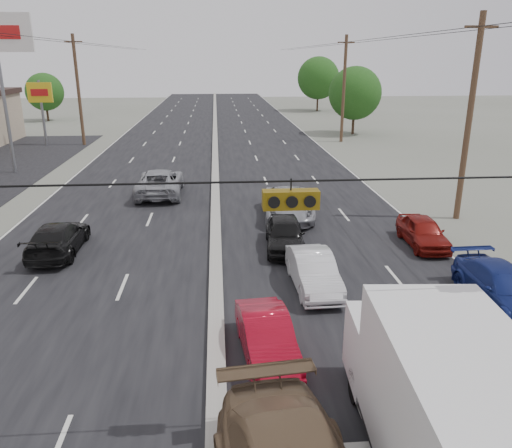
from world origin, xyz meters
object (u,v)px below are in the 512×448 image
object	(u,v)px
queue_car_c	(288,204)
utility_pole_left_c	(78,90)
tree_right_far	(318,78)
oncoming_far	(160,182)
tree_right_mid	(355,93)
queue_car_b	(313,272)
queue_car_d	(503,288)
utility_pole_right_b	(469,119)
pole_sign_far	(41,98)
queue_car_a	(285,234)
oncoming_near	(58,238)
box_truck	(440,404)
tree_left_far	(45,92)
red_sedan	(267,337)
queue_car_e	(423,232)
utility_pole_right_c	(344,89)

from	to	relation	value
queue_car_c	utility_pole_left_c	bearing A→B (deg)	127.70
tree_right_far	oncoming_far	xyz separation A→B (m)	(-19.33, -49.07, -4.17)
tree_right_mid	oncoming_far	world-z (taller)	tree_right_mid
utility_pole_left_c	queue_car_b	size ratio (longest dim) A/B	2.50
utility_pole_left_c	queue_car_d	size ratio (longest dim) A/B	2.19
tree_right_far	utility_pole_right_b	bearing A→B (deg)	-93.64
pole_sign_far	queue_car_d	size ratio (longest dim) A/B	1.32
queue_car_a	oncoming_near	size ratio (longest dim) A/B	0.88
utility_pole_right_b	queue_car_d	xyz separation A→B (m)	(-2.95, -9.45, -4.45)
utility_pole_right_b	pole_sign_far	size ratio (longest dim) A/B	1.67
box_truck	oncoming_far	bearing A→B (deg)	112.87
queue_car_c	queue_car_b	bearing A→B (deg)	-88.07
pole_sign_far	tree_right_mid	bearing A→B (deg)	9.16
pole_sign_far	queue_car_c	world-z (taller)	pole_sign_far
tree_left_far	red_sedan	bearing A→B (deg)	-67.62
queue_car_b	oncoming_far	size ratio (longest dim) A/B	0.71
tree_right_mid	queue_car_d	size ratio (longest dim) A/B	1.57
pole_sign_far	utility_pole_right_b	bearing A→B (deg)	-41.26
box_truck	oncoming_far	xyz separation A→B (m)	(-7.56, 22.23, -0.96)
tree_right_far	oncoming_near	distance (m)	62.77
utility_pole_left_c	oncoming_near	world-z (taller)	utility_pole_left_c
utility_pole_left_c	oncoming_far	world-z (taller)	utility_pole_left_c
queue_car_c	queue_car_d	size ratio (longest dim) A/B	1.15
queue_car_d	tree_right_far	bearing A→B (deg)	83.00
queue_car_a	queue_car_d	world-z (taller)	queue_car_a
queue_car_e	oncoming_far	distance (m)	15.77
tree_right_mid	tree_right_far	bearing A→B (deg)	87.71
pole_sign_far	oncoming_near	world-z (taller)	pole_sign_far
pole_sign_far	queue_car_a	bearing A→B (deg)	-56.48
queue_car_b	oncoming_far	world-z (taller)	oncoming_far
utility_pole_right_c	queue_car_c	distance (m)	26.10
tree_right_mid	box_truck	size ratio (longest dim) A/B	1.04
tree_right_mid	utility_pole_right_c	bearing A→B (deg)	-116.57
utility_pole_right_c	pole_sign_far	distance (m)	28.51
utility_pole_right_c	queue_car_c	xyz separation A→B (m)	(-8.73, -24.20, -4.38)
box_truck	utility_pole_right_c	bearing A→B (deg)	82.77
utility_pole_left_c	queue_car_e	world-z (taller)	utility_pole_left_c
tree_right_far	queue_car_b	world-z (taller)	tree_right_far
tree_right_far	queue_car_b	distance (m)	64.02
tree_right_mid	utility_pole_left_c	bearing A→B (deg)	-169.70
tree_left_far	tree_right_mid	bearing A→B (deg)	-22.07
queue_car_b	tree_right_far	bearing A→B (deg)	76.70
red_sedan	pole_sign_far	bearing A→B (deg)	109.96
tree_right_far	queue_car_d	distance (m)	64.92
utility_pole_left_c	red_sedan	size ratio (longest dim) A/B	2.67
utility_pole_right_b	queue_car_a	size ratio (longest dim) A/B	2.47
tree_left_far	queue_car_b	distance (m)	58.57
pole_sign_far	queue_car_b	xyz separation A→B (m)	(19.50, -32.64, -3.75)
utility_pole_left_c	queue_car_d	bearing A→B (deg)	-57.38
queue_car_b	queue_car_d	xyz separation A→B (m)	(6.05, -1.82, 0.00)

